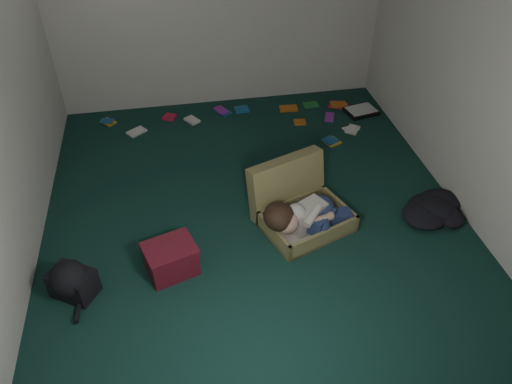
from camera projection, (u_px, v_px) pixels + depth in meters
name	position (u px, v px, depth m)	size (l,w,h in m)	color
floor	(253.00, 210.00, 4.93)	(4.50, 4.50, 0.00)	#11332B
wall_back	(218.00, 2.00, 5.82)	(4.50, 4.50, 0.00)	silver
wall_front	(336.00, 310.00, 2.40)	(4.50, 4.50, 0.00)	silver
wall_right	(476.00, 72.00, 4.39)	(4.50, 4.50, 0.00)	silver
suitcase	(298.00, 205.00, 4.72)	(1.00, 0.99, 0.58)	#8F854F
person	(306.00, 216.00, 4.54)	(0.87, 0.45, 0.36)	beige
maroon_bin	(171.00, 259.00, 4.22)	(0.50, 0.44, 0.29)	maroon
backpack	(73.00, 282.00, 4.04)	(0.44, 0.35, 0.26)	black
clothing_pile	(432.00, 209.00, 4.84)	(0.44, 0.36, 0.14)	black
paper_tray	(361.00, 111.00, 6.38)	(0.44, 0.37, 0.05)	black
book_scatter	(256.00, 118.00, 6.27)	(3.14, 1.16, 0.02)	gold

